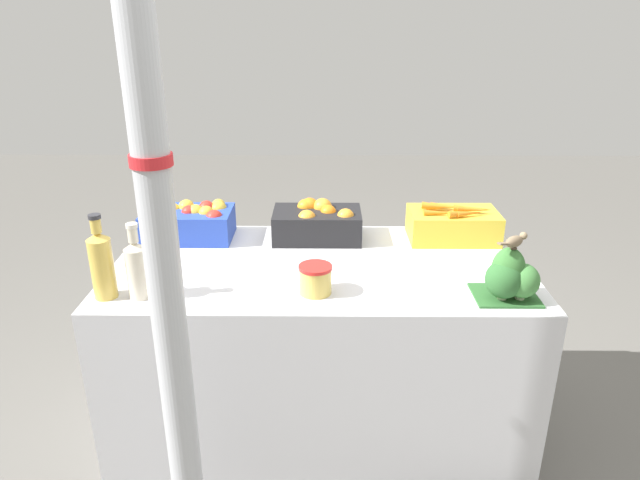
{
  "coord_description": "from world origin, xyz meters",
  "views": [
    {
      "loc": [
        0.02,
        -2.05,
        1.69
      ],
      "look_at": [
        0.0,
        0.0,
        0.87
      ],
      "focal_mm": 32.0,
      "sensor_mm": 36.0,
      "label": 1
    }
  ],
  "objects_px": {
    "broccoli_pile": "(510,278)",
    "pickle_jar": "(315,279)",
    "juice_bottle_golden": "(102,263)",
    "juice_bottle_cloudy": "(137,268)",
    "sparrow_bird": "(515,241)",
    "apple_crate": "(189,221)",
    "orange_crate": "(317,222)",
    "carrot_crate": "(453,224)",
    "support_pole": "(152,172)"
  },
  "relations": [
    {
      "from": "juice_bottle_cloudy",
      "to": "carrot_crate",
      "type": "bearing_deg",
      "value": 24.76
    },
    {
      "from": "juice_bottle_golden",
      "to": "carrot_crate",
      "type": "bearing_deg",
      "value": 22.76
    },
    {
      "from": "juice_bottle_cloudy",
      "to": "orange_crate",
      "type": "bearing_deg",
      "value": 42.4
    },
    {
      "from": "support_pole",
      "to": "sparrow_bird",
      "type": "distance_m",
      "value": 1.18
    },
    {
      "from": "apple_crate",
      "to": "juice_bottle_cloudy",
      "type": "relative_size",
      "value": 1.39
    },
    {
      "from": "apple_crate",
      "to": "pickle_jar",
      "type": "relative_size",
      "value": 3.2
    },
    {
      "from": "juice_bottle_golden",
      "to": "orange_crate",
      "type": "bearing_deg",
      "value": 37.36
    },
    {
      "from": "support_pole",
      "to": "broccoli_pile",
      "type": "relative_size",
      "value": 11.98
    },
    {
      "from": "support_pole",
      "to": "juice_bottle_cloudy",
      "type": "distance_m",
      "value": 0.62
    },
    {
      "from": "carrot_crate",
      "to": "juice_bottle_cloudy",
      "type": "bearing_deg",
      "value": -155.24
    },
    {
      "from": "orange_crate",
      "to": "pickle_jar",
      "type": "relative_size",
      "value": 3.2
    },
    {
      "from": "juice_bottle_cloudy",
      "to": "support_pole",
      "type": "bearing_deg",
      "value": -61.47
    },
    {
      "from": "support_pole",
      "to": "apple_crate",
      "type": "height_order",
      "value": "support_pole"
    },
    {
      "from": "sparrow_bird",
      "to": "apple_crate",
      "type": "bearing_deg",
      "value": 123.85
    },
    {
      "from": "orange_crate",
      "to": "carrot_crate",
      "type": "relative_size",
      "value": 1.0
    },
    {
      "from": "juice_bottle_golden",
      "to": "juice_bottle_cloudy",
      "type": "xyz_separation_m",
      "value": [
        0.12,
        0.0,
        -0.02
      ]
    },
    {
      "from": "broccoli_pile",
      "to": "pickle_jar",
      "type": "xyz_separation_m",
      "value": [
        -0.66,
        0.05,
        -0.03
      ]
    },
    {
      "from": "support_pole",
      "to": "apple_crate",
      "type": "distance_m",
      "value": 1.07
    },
    {
      "from": "juice_bottle_golden",
      "to": "juice_bottle_cloudy",
      "type": "height_order",
      "value": "juice_bottle_golden"
    },
    {
      "from": "orange_crate",
      "to": "carrot_crate",
      "type": "xyz_separation_m",
      "value": [
        0.59,
        -0.0,
        -0.0
      ]
    },
    {
      "from": "juice_bottle_golden",
      "to": "juice_bottle_cloudy",
      "type": "distance_m",
      "value": 0.12
    },
    {
      "from": "broccoli_pile",
      "to": "juice_bottle_golden",
      "type": "bearing_deg",
      "value": 179.6
    },
    {
      "from": "carrot_crate",
      "to": "juice_bottle_golden",
      "type": "xyz_separation_m",
      "value": [
        -1.32,
        -0.55,
        0.06
      ]
    },
    {
      "from": "support_pole",
      "to": "sparrow_bird",
      "type": "bearing_deg",
      "value": 19.92
    },
    {
      "from": "juice_bottle_cloudy",
      "to": "pickle_jar",
      "type": "height_order",
      "value": "juice_bottle_cloudy"
    },
    {
      "from": "orange_crate",
      "to": "juice_bottle_golden",
      "type": "height_order",
      "value": "juice_bottle_golden"
    },
    {
      "from": "support_pole",
      "to": "juice_bottle_cloudy",
      "type": "xyz_separation_m",
      "value": [
        -0.21,
        0.39,
        -0.44
      ]
    },
    {
      "from": "orange_crate",
      "to": "sparrow_bird",
      "type": "xyz_separation_m",
      "value": [
        0.67,
        -0.56,
        0.14
      ]
    },
    {
      "from": "support_pole",
      "to": "juice_bottle_golden",
      "type": "bearing_deg",
      "value": 130.41
    },
    {
      "from": "juice_bottle_golden",
      "to": "apple_crate",
      "type": "bearing_deg",
      "value": 73.04
    },
    {
      "from": "apple_crate",
      "to": "carrot_crate",
      "type": "relative_size",
      "value": 1.0
    },
    {
      "from": "carrot_crate",
      "to": "juice_bottle_cloudy",
      "type": "height_order",
      "value": "juice_bottle_cloudy"
    },
    {
      "from": "carrot_crate",
      "to": "juice_bottle_golden",
      "type": "relative_size",
      "value": 1.24
    },
    {
      "from": "apple_crate",
      "to": "orange_crate",
      "type": "xyz_separation_m",
      "value": [
        0.56,
        -0.0,
        -0.0
      ]
    },
    {
      "from": "support_pole",
      "to": "juice_bottle_cloudy",
      "type": "height_order",
      "value": "support_pole"
    },
    {
      "from": "carrot_crate",
      "to": "broccoli_pile",
      "type": "xyz_separation_m",
      "value": [
        0.08,
        -0.56,
        0.01
      ]
    },
    {
      "from": "broccoli_pile",
      "to": "juice_bottle_cloudy",
      "type": "distance_m",
      "value": 1.27
    },
    {
      "from": "carrot_crate",
      "to": "sparrow_bird",
      "type": "bearing_deg",
      "value": -81.9
    },
    {
      "from": "pickle_jar",
      "to": "juice_bottle_golden",
      "type": "bearing_deg",
      "value": -177.1
    },
    {
      "from": "broccoli_pile",
      "to": "carrot_crate",
      "type": "bearing_deg",
      "value": 97.76
    },
    {
      "from": "orange_crate",
      "to": "pickle_jar",
      "type": "height_order",
      "value": "orange_crate"
    },
    {
      "from": "apple_crate",
      "to": "orange_crate",
      "type": "distance_m",
      "value": 0.56
    },
    {
      "from": "carrot_crate",
      "to": "juice_bottle_golden",
      "type": "height_order",
      "value": "juice_bottle_golden"
    },
    {
      "from": "broccoli_pile",
      "to": "sparrow_bird",
      "type": "distance_m",
      "value": 0.13
    },
    {
      "from": "juice_bottle_golden",
      "to": "broccoli_pile",
      "type": "bearing_deg",
      "value": -0.4
    },
    {
      "from": "apple_crate",
      "to": "orange_crate",
      "type": "bearing_deg",
      "value": -0.09
    },
    {
      "from": "juice_bottle_golden",
      "to": "sparrow_bird",
      "type": "bearing_deg",
      "value": -0.08
    },
    {
      "from": "apple_crate",
      "to": "juice_bottle_golden",
      "type": "xyz_separation_m",
      "value": [
        -0.17,
        -0.56,
        0.05
      ]
    },
    {
      "from": "support_pole",
      "to": "carrot_crate",
      "type": "distance_m",
      "value": 1.44
    },
    {
      "from": "apple_crate",
      "to": "broccoli_pile",
      "type": "height_order",
      "value": "broccoli_pile"
    }
  ]
}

